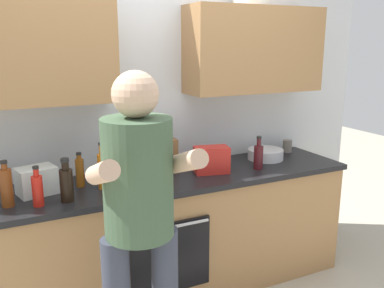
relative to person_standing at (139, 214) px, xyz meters
name	(u,v)px	position (x,y,z in m)	size (l,w,h in m)	color
back_wall_unit	(148,90)	(0.44, 1.06, 0.48)	(4.00, 0.38, 2.50)	silver
counter	(165,236)	(0.45, 0.79, -0.56)	(2.84, 0.67, 0.90)	#A37547
person_standing	(139,214)	(0.00, 0.00, 0.00)	(0.49, 0.45, 1.71)	#383D4C
bottle_juice	(102,170)	(0.01, 0.76, 0.01)	(0.06, 0.06, 0.31)	orange
bottle_syrup	(80,172)	(-0.12, 0.86, -0.01)	(0.06, 0.06, 0.23)	#8C4C14
bottle_soy	(66,183)	(-0.24, 0.63, 0.00)	(0.08, 0.08, 0.27)	black
bottle_hotsauce	(38,190)	(-0.41, 0.63, -0.01)	(0.06, 0.06, 0.24)	red
bottle_water	(124,164)	(0.16, 0.80, 0.02)	(0.07, 0.07, 0.34)	silver
bottle_vinegar	(6,187)	(-0.57, 0.70, 0.01)	(0.07, 0.07, 0.28)	brown
bottle_wine	(258,156)	(1.17, 0.68, -0.01)	(0.07, 0.07, 0.25)	#471419
bottle_soda	(142,173)	(0.26, 0.70, -0.03)	(0.06, 0.06, 0.21)	#198C33
cup_stoneware	(287,146)	(1.68, 0.98, -0.06)	(0.08, 0.08, 0.11)	slate
mixing_bowl	(265,154)	(1.38, 0.88, -0.07)	(0.29, 0.29, 0.08)	silver
knife_block	(169,154)	(0.55, 0.96, 0.01)	(0.10, 0.14, 0.30)	brown
grocery_bag_produce	(37,181)	(-0.39, 0.84, -0.03)	(0.23, 0.17, 0.17)	silver
grocery_bag_crisps	(211,160)	(0.81, 0.75, -0.02)	(0.25, 0.14, 0.19)	red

